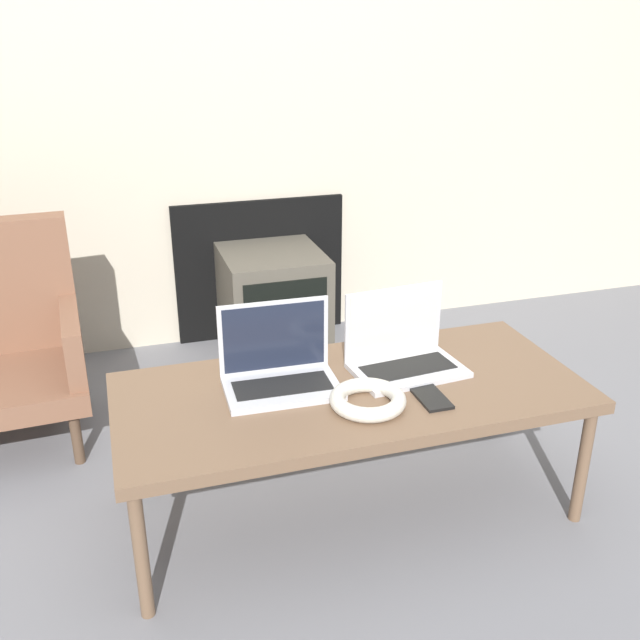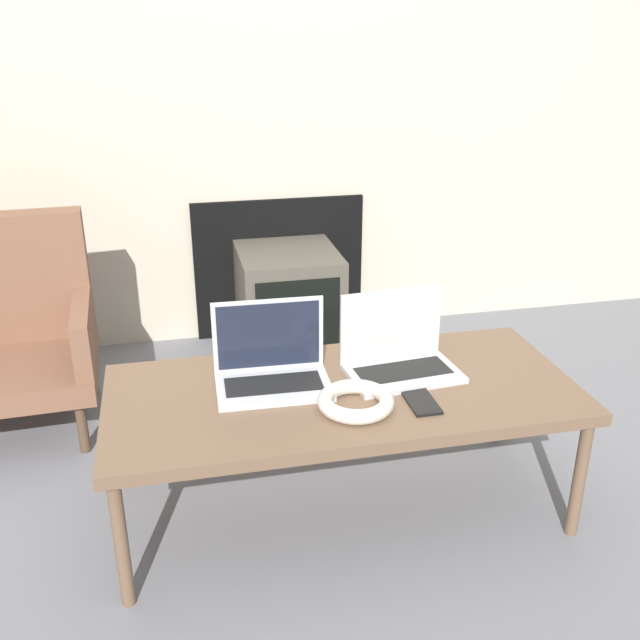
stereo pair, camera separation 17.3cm
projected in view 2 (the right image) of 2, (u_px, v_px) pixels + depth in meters
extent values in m
plane|color=slate|center=(376.00, 596.00, 1.86)|extent=(14.00, 14.00, 0.00)
cube|color=#B7AD99|center=(262.00, 42.00, 2.96)|extent=(7.00, 0.06, 2.60)
cube|color=black|center=(279.00, 267.00, 3.31)|extent=(0.78, 0.03, 0.64)
cube|color=brown|center=(343.00, 394.00, 2.04)|extent=(1.34, 0.60, 0.04)
cylinder|color=brown|center=(121.00, 544.00, 1.77)|extent=(0.04, 0.04, 0.38)
cylinder|color=brown|center=(579.00, 478.00, 2.02)|extent=(0.04, 0.04, 0.38)
cylinder|color=brown|center=(127.00, 434.00, 2.23)|extent=(0.04, 0.04, 0.38)
cylinder|color=brown|center=(499.00, 392.00, 2.48)|extent=(0.04, 0.04, 0.38)
cube|color=#B2B2B7|center=(274.00, 387.00, 2.03)|extent=(0.33, 0.22, 0.02)
cube|color=black|center=(274.00, 384.00, 2.03)|extent=(0.28, 0.12, 0.00)
cube|color=#B2B2B7|center=(268.00, 335.00, 2.07)|extent=(0.32, 0.02, 0.22)
cube|color=black|center=(269.00, 335.00, 2.07)|extent=(0.30, 0.01, 0.20)
cube|color=#B2B2B7|center=(403.00, 373.00, 2.11)|extent=(0.34, 0.24, 0.02)
cube|color=black|center=(403.00, 370.00, 2.10)|extent=(0.28, 0.14, 0.00)
cube|color=#B2B2B7|center=(391.00, 324.00, 2.15)|extent=(0.32, 0.04, 0.22)
cube|color=beige|center=(392.00, 324.00, 2.14)|extent=(0.30, 0.03, 0.20)
torus|color=beige|center=(356.00, 401.00, 1.93)|extent=(0.21, 0.21, 0.04)
cube|color=black|center=(421.00, 402.00, 1.96)|extent=(0.08, 0.15, 0.01)
cube|color=#4C473D|center=(289.00, 303.00, 3.13)|extent=(0.42, 0.45, 0.47)
cube|color=black|center=(298.00, 323.00, 2.93)|extent=(0.35, 0.01, 0.37)
cube|color=brown|center=(5.00, 373.00, 2.54)|extent=(0.65, 0.55, 0.08)
cube|color=brown|center=(84.00, 329.00, 2.55)|extent=(0.08, 0.47, 0.20)
cylinder|color=#4C3828|center=(83.00, 428.00, 2.45)|extent=(0.04, 0.04, 0.19)
cylinder|color=#4C3828|center=(91.00, 373.00, 2.83)|extent=(0.04, 0.04, 0.19)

